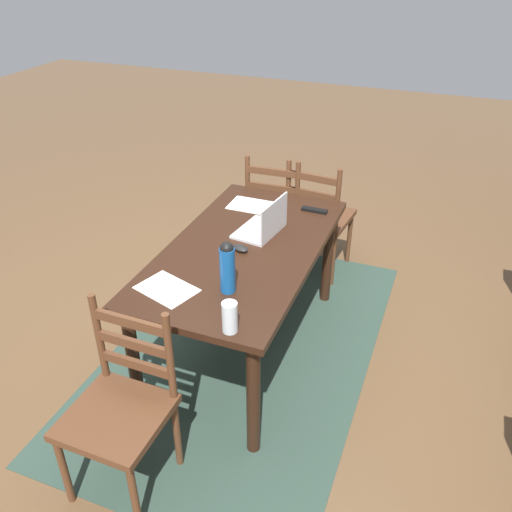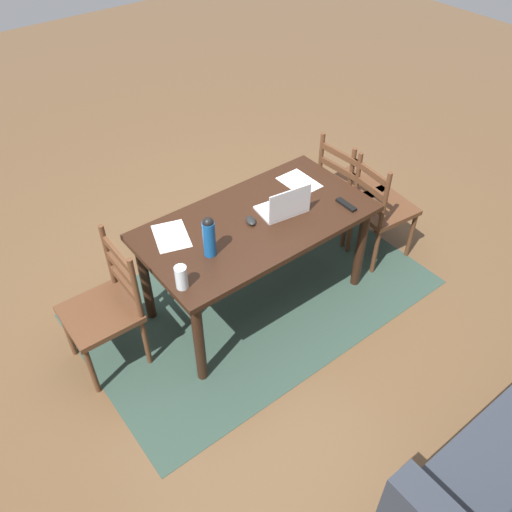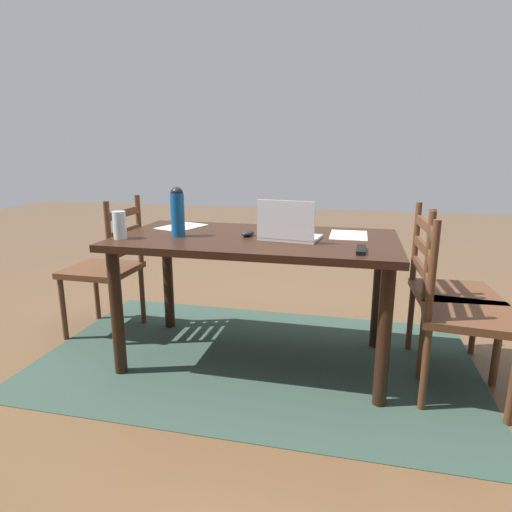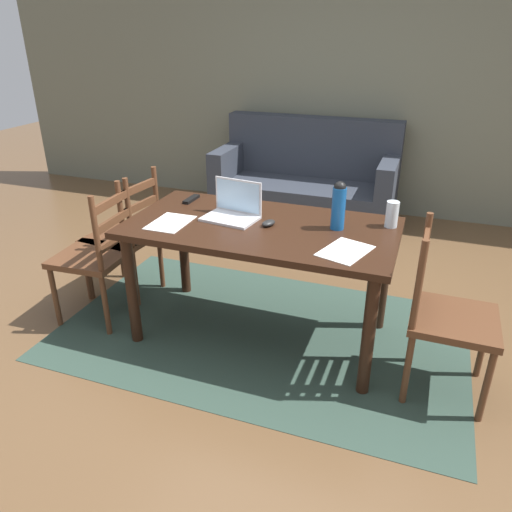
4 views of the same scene
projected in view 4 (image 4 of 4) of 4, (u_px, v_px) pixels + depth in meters
ground_plane at (260, 333)px, 3.24m from camera, size 14.00×14.00×0.00m
area_rug at (260, 332)px, 3.24m from camera, size 2.60×1.58×0.01m
wall_back at (349, 79)px, 4.94m from camera, size 8.00×0.12×2.70m
dining_table at (261, 240)px, 2.95m from camera, size 1.60×0.84×0.77m
chair_right_near at (446, 316)px, 2.56m from camera, size 0.45×0.45×0.95m
chair_left_far at (125, 237)px, 3.52m from camera, size 0.48×0.48×0.95m
chair_left_near at (97, 256)px, 3.23m from camera, size 0.46×0.46×0.95m
couch at (306, 184)px, 5.05m from camera, size 1.80×0.80×1.00m
laptop at (234, 209)px, 3.00m from camera, size 0.35×0.26×0.23m
water_bottle at (339, 205)px, 2.79m from camera, size 0.08×0.08×0.28m
drinking_glass at (392, 214)px, 2.85m from camera, size 0.07×0.07×0.15m
computer_mouse at (268, 223)px, 2.89m from camera, size 0.09×0.11×0.03m
tv_remote at (191, 199)px, 3.31m from camera, size 0.05×0.17×0.02m
paper_stack_left at (345, 251)px, 2.57m from camera, size 0.29×0.35×0.00m
paper_stack_right at (170, 223)px, 2.94m from camera, size 0.21×0.30×0.00m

